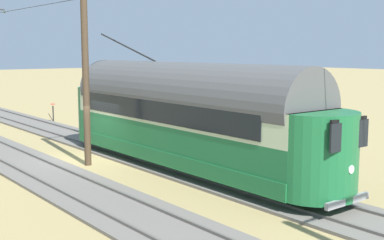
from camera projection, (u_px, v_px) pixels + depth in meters
ground_plane at (85, 161)px, 22.15m from camera, size 220.00×220.00×0.00m
track_streetcar_siding at (128, 152)px, 23.82m from camera, size 2.80×80.00×0.18m
track_adjacent_siding at (30, 166)px, 20.95m from camera, size 2.80×80.00×0.18m
vintage_streetcar at (184, 114)px, 20.16m from camera, size 2.65×15.48×5.41m
catenary_pole_mid_near at (87, 66)px, 20.81m from camera, size 2.83×0.28×7.97m
switch_stand at (53, 112)px, 34.00m from camera, size 0.50×0.30×1.24m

